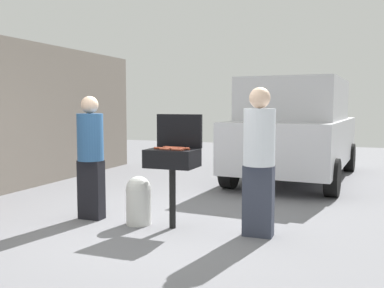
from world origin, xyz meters
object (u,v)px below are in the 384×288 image
hot_dog_6 (179,148)px  hot_dog_2 (168,147)px  hot_dog_12 (170,147)px  propane_tank (139,199)px  hot_dog_5 (170,149)px  hot_dog_11 (185,149)px  hot_dog_4 (170,148)px  hot_dog_8 (184,148)px  bbq_grill (172,161)px  hot_dog_3 (165,149)px  hot_dog_10 (172,148)px  person_left (91,153)px  parked_minivan (296,129)px  hot_dog_7 (180,149)px  hot_dog_1 (159,148)px  person_right (259,156)px  hot_dog_0 (177,150)px  hot_dog_9 (179,149)px

hot_dog_6 → hot_dog_2: bearing=-173.7°
hot_dog_12 → propane_tank: (-0.40, -0.08, -0.67)m
hot_dog_5 → hot_dog_2: bearing=122.6°
hot_dog_2 → propane_tank: size_ratio=0.21×
hot_dog_11 → hot_dog_12: 0.25m
hot_dog_4 → hot_dog_8: size_ratio=1.00×
hot_dog_8 → propane_tank: bearing=-177.5°
bbq_grill → hot_dog_3: (-0.04, -0.13, 0.16)m
hot_dog_10 → person_left: bearing=178.5°
hot_dog_8 → propane_tank: 0.91m
parked_minivan → hot_dog_3: bearing=81.1°
hot_dog_4 → hot_dog_7: (0.16, -0.07, 0.00)m
parked_minivan → hot_dog_11: bearing=83.5°
hot_dog_2 → hot_dog_11: 0.25m
hot_dog_8 → hot_dog_11: (0.02, -0.03, 0.00)m
hot_dog_10 → propane_tank: (-0.48, 0.02, -0.67)m
hot_dog_1 → hot_dog_6: size_ratio=1.00×
hot_dog_4 → parked_minivan: size_ratio=0.03×
hot_dog_7 → parked_minivan: size_ratio=0.03×
person_right → hot_dog_2: bearing=-6.2°
hot_dog_0 → hot_dog_11: same height
hot_dog_11 → hot_dog_4: bearing=174.1°
hot_dog_3 → propane_tank: hot_dog_3 is taller
hot_dog_12 → person_right: 1.12m
hot_dog_3 → hot_dog_6: (0.10, 0.19, 0.00)m
bbq_grill → hot_dog_2: size_ratio=7.51×
hot_dog_11 → parked_minivan: size_ratio=0.03×
hot_dog_4 → hot_dog_8: same height
hot_dog_0 → hot_dog_3: same height
hot_dog_8 → hot_dog_7: bearing=-101.6°
hot_dog_3 → parked_minivan: parked_minivan is taller
hot_dog_8 → hot_dog_10: 0.14m
hot_dog_1 → hot_dog_9: bearing=-10.8°
hot_dog_11 → person_right: 0.89m
hot_dog_1 → hot_dog_11: 0.32m
hot_dog_6 → propane_tank: 0.86m
hot_dog_3 → hot_dog_10: size_ratio=1.00×
hot_dog_2 → parked_minivan: bearing=76.4°
hot_dog_2 → hot_dog_9: (0.21, -0.16, 0.00)m
propane_tank → parked_minivan: 4.45m
hot_dog_2 → hot_dog_12: same height
hot_dog_2 → hot_dog_7: (0.20, -0.11, 0.00)m
hot_dog_5 → hot_dog_10: 0.05m
propane_tank → hot_dog_4: bearing=1.8°
hot_dog_7 → hot_dog_12: same height
bbq_grill → hot_dog_2: bearing=146.3°
hot_dog_0 → hot_dog_2: same height
hot_dog_6 → parked_minivan: parked_minivan is taller
hot_dog_0 → hot_dog_2: 0.28m
person_left → hot_dog_10: bearing=-16.9°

